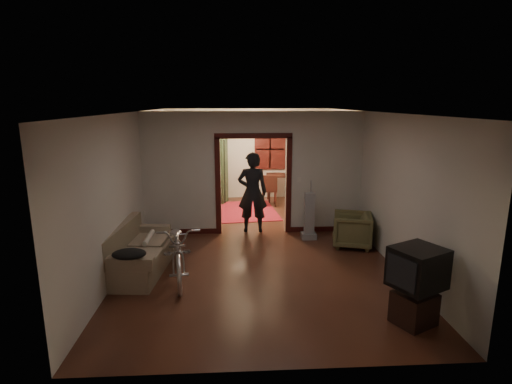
{
  "coord_description": "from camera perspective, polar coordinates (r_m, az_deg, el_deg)",
  "views": [
    {
      "loc": [
        -0.46,
        -8.23,
        3.0
      ],
      "look_at": [
        0.0,
        -0.3,
        1.2
      ],
      "focal_mm": 28.0,
      "sensor_mm": 36.0,
      "label": 1
    }
  ],
  "objects": [
    {
      "name": "desk_chair",
      "position": [
        11.72,
        1.92,
        0.29
      ],
      "size": [
        0.43,
        0.43,
        0.94
      ],
      "primitive_type": "cube",
      "rotation": [
        0.0,
        0.0,
        0.03
      ],
      "color": "black",
      "rests_on": "floor"
    },
    {
      "name": "light_switch",
      "position": [
        9.2,
        6.19,
        1.73
      ],
      "size": [
        0.08,
        0.01,
        0.12
      ],
      "primitive_type": "cube",
      "color": "silver",
      "rests_on": "partition_wall"
    },
    {
      "name": "oriental_rug",
      "position": [
        11.21,
        -1.51,
        -2.71
      ],
      "size": [
        1.88,
        2.34,
        0.02
      ],
      "primitive_type": "cube",
      "rotation": [
        0.0,
        0.0,
        0.1
      ],
      "color": "maroon",
      "rests_on": "floor"
    },
    {
      "name": "bicycle",
      "position": [
        7.07,
        -11.02,
        -8.04
      ],
      "size": [
        1.0,
        2.06,
        1.04
      ],
      "primitive_type": "imported",
      "rotation": [
        0.0,
        0.0,
        0.16
      ],
      "color": "silver",
      "rests_on": "floor"
    },
    {
      "name": "ceiling",
      "position": [
        8.24,
        -0.12,
        11.38
      ],
      "size": [
        5.0,
        8.5,
        0.01
      ],
      "primitive_type": "cube",
      "color": "white",
      "rests_on": "floor"
    },
    {
      "name": "desk",
      "position": [
        12.33,
        4.14,
        0.61
      ],
      "size": [
        1.18,
        0.75,
        0.82
      ],
      "primitive_type": "cube",
      "rotation": [
        0.0,
        0.0,
        -0.12
      ],
      "color": "black",
      "rests_on": "floor"
    },
    {
      "name": "wall_right",
      "position": [
        8.89,
        16.2,
        1.89
      ],
      "size": [
        0.02,
        8.5,
        2.8
      ],
      "primitive_type": "cube",
      "color": "beige",
      "rests_on": "floor"
    },
    {
      "name": "jacket",
      "position": [
        6.6,
        -17.68,
        -8.43
      ],
      "size": [
        0.53,
        0.4,
        0.15
      ],
      "primitive_type": "ellipsoid",
      "color": "black",
      "rests_on": "sofa"
    },
    {
      "name": "vacuum",
      "position": [
        8.94,
        7.62,
        -3.39
      ],
      "size": [
        0.38,
        0.34,
        1.06
      ],
      "primitive_type": "cube",
      "rotation": [
        0.0,
        0.0,
        0.28
      ],
      "color": "gray",
      "rests_on": "floor"
    },
    {
      "name": "far_window",
      "position": [
        12.58,
        2.01,
        6.14
      ],
      "size": [
        0.98,
        0.06,
        1.28
      ],
      "primitive_type": "cube",
      "color": "black",
      "rests_on": "wall_back"
    },
    {
      "name": "wall_back",
      "position": [
        12.59,
        -1.2,
        5.46
      ],
      "size": [
        5.0,
        0.02,
        2.8
      ],
      "primitive_type": "cube",
      "color": "beige",
      "rests_on": "floor"
    },
    {
      "name": "rolled_paper",
      "position": [
        7.75,
        -15.08,
        -6.28
      ],
      "size": [
        0.09,
        0.72,
        0.09
      ],
      "primitive_type": "cylinder",
      "rotation": [
        1.57,
        0.0,
        0.0
      ],
      "color": "beige",
      "rests_on": "sofa"
    },
    {
      "name": "sofa",
      "position": [
        7.53,
        -16.24,
        -7.74
      ],
      "size": [
        1.01,
        1.93,
        0.86
      ],
      "primitive_type": "cube",
      "rotation": [
        0.0,
        0.0,
        -0.09
      ],
      "color": "#77684F",
      "rests_on": "floor"
    },
    {
      "name": "globe",
      "position": [
        12.01,
        -6.7,
        7.62
      ],
      "size": [
        0.26,
        0.26,
        0.26
      ],
      "primitive_type": "sphere",
      "color": "#1E5972",
      "rests_on": "locker"
    },
    {
      "name": "person",
      "position": [
        9.27,
        -0.51,
        -0.05
      ],
      "size": [
        0.7,
        0.47,
        1.88
      ],
      "primitive_type": "imported",
      "rotation": [
        0.0,
        0.0,
        3.12
      ],
      "color": "black",
      "rests_on": "floor"
    },
    {
      "name": "armchair",
      "position": [
        8.7,
        13.53,
        -5.26
      ],
      "size": [
        0.97,
        0.95,
        0.72
      ],
      "primitive_type": "imported",
      "rotation": [
        0.0,
        0.0,
        -1.84
      ],
      "color": "brown",
      "rests_on": "floor"
    },
    {
      "name": "floor",
      "position": [
        8.77,
        -0.11,
        -7.23
      ],
      "size": [
        5.0,
        8.5,
        0.01
      ],
      "primitive_type": "cube",
      "color": "#351911",
      "rests_on": "ground"
    },
    {
      "name": "tv_stand",
      "position": [
        6.11,
        21.63,
        -15.15
      ],
      "size": [
        0.65,
        0.63,
        0.46
      ],
      "primitive_type": "cube",
      "rotation": [
        0.0,
        0.0,
        0.47
      ],
      "color": "black",
      "rests_on": "floor"
    },
    {
      "name": "locker",
      "position": [
        12.13,
        -6.58,
        3.05
      ],
      "size": [
        1.08,
        0.79,
        1.94
      ],
      "primitive_type": "cube",
      "rotation": [
        0.0,
        0.0,
        -0.29
      ],
      "color": "#273822",
      "rests_on": "floor"
    },
    {
      "name": "chandelier",
      "position": [
        10.76,
        -0.87,
        9.3
      ],
      "size": [
        0.24,
        0.24,
        0.24
      ],
      "primitive_type": "sphere",
      "color": "#FFE0A5",
      "rests_on": "ceiling"
    },
    {
      "name": "door_casing",
      "position": [
        9.19,
        -0.38,
        0.84
      ],
      "size": [
        1.74,
        0.2,
        2.32
      ],
      "primitive_type": "cube",
      "color": "#350E0C",
      "rests_on": "floor"
    },
    {
      "name": "partition_wall",
      "position": [
        9.13,
        -0.38,
        2.68
      ],
      "size": [
        5.0,
        0.14,
        2.8
      ],
      "primitive_type": "cube",
      "color": "beige",
      "rests_on": "floor"
    },
    {
      "name": "wall_left",
      "position": [
        8.63,
        -16.94,
        1.52
      ],
      "size": [
        0.02,
        8.5,
        2.8
      ],
      "primitive_type": "cube",
      "color": "beige",
      "rests_on": "floor"
    },
    {
      "name": "crt_tv",
      "position": [
        5.87,
        22.11,
        -9.97
      ],
      "size": [
        0.83,
        0.8,
        0.55
      ],
      "primitive_type": "cube",
      "rotation": [
        0.0,
        0.0,
        0.47
      ],
      "color": "black",
      "rests_on": "tv_stand"
    }
  ]
}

